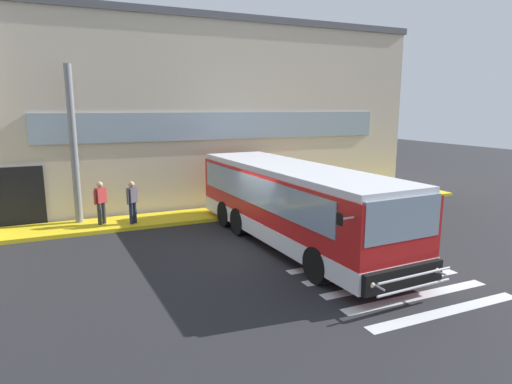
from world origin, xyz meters
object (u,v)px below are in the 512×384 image
Objects in this scene: entry_support_column at (74,145)px; bus_main_foreground at (293,206)px; passenger_by_doorway at (132,200)px; safety_bollard_yellow at (288,205)px; passenger_near_column at (101,201)px.

entry_support_column is 8.79m from bus_main_foreground.
passenger_by_doorway is 1.86× the size of safety_bollard_yellow.
passenger_near_column and passenger_by_doorway have the same top height.
passenger_near_column is at bearing 159.88° from passenger_by_doorway.
bus_main_foreground is at bearing -39.86° from entry_support_column.
passenger_by_doorway is at bearing -20.12° from passenger_near_column.
bus_main_foreground is 11.83× the size of safety_bollard_yellow.
bus_main_foreground reaches higher than passenger_near_column.
entry_support_column reaches higher than bus_main_foreground.
passenger_near_column is (-5.79, 4.83, -0.25)m from bus_main_foreground.
passenger_near_column is 1.00× the size of passenger_by_doorway.
passenger_by_doorway is 6.52m from safety_bollard_yellow.
passenger_by_doorway is (-4.67, 4.42, -0.25)m from bus_main_foreground.
entry_support_column reaches higher than passenger_by_doorway.
passenger_by_doorway is at bearing -29.54° from entry_support_column.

